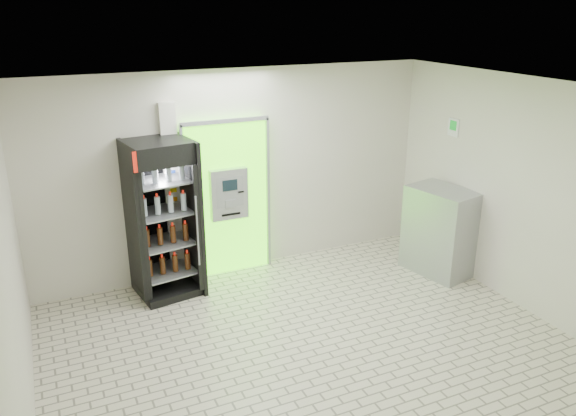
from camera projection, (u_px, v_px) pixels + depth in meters
ground at (313, 350)px, 6.58m from camera, size 6.00×6.00×0.00m
room_shell at (315, 202)px, 5.96m from camera, size 6.00×6.00×6.00m
atm_assembly at (227, 197)px, 8.17m from camera, size 1.30×0.24×2.33m
pillar at (173, 195)px, 7.86m from camera, size 0.22×0.11×2.60m
beverage_cooler at (164, 222)px, 7.59m from camera, size 0.92×0.86×2.17m
steel_cabinet at (440, 231)px, 8.33m from camera, size 0.86×1.09×1.30m
exit_sign at (454, 127)px, 8.22m from camera, size 0.02×0.22×0.26m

